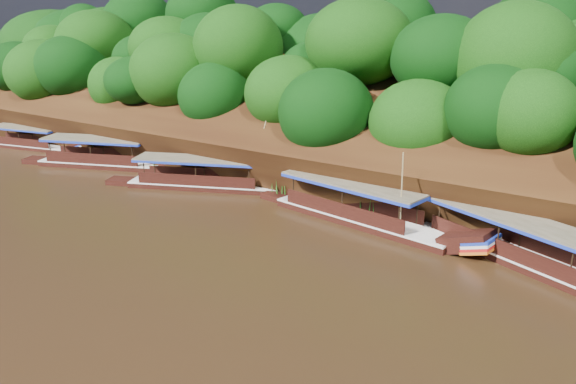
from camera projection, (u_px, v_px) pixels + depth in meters
name	position (u px, v px, depth m)	size (l,w,h in m)	color
ground	(273.00, 262.00, 30.95)	(160.00, 160.00, 0.00)	black
riverbank	(427.00, 151.00, 48.26)	(120.00, 30.06, 19.40)	black
boat_0	(533.00, 258.00, 30.12)	(14.94, 7.71, 5.51)	black
boat_1	(372.00, 217.00, 36.10)	(15.53, 4.37, 6.04)	black
boat_2	(220.00, 182.00, 43.84)	(14.82, 7.95, 5.98)	black
boat_3	(113.00, 161.00, 50.12)	(14.21, 7.35, 3.07)	black
boat_4	(36.00, 144.00, 57.00)	(12.19, 4.54, 2.57)	black
reeds	(307.00, 191.00, 40.41)	(48.92, 2.37, 2.16)	#25711C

